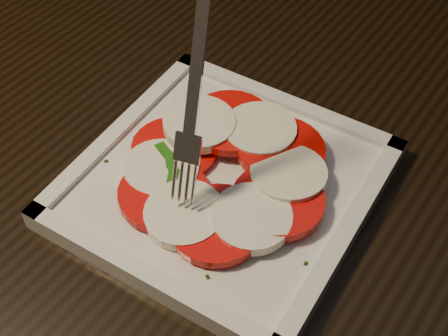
% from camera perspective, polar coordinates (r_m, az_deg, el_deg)
% --- Properties ---
extents(table, '(1.26, 0.90, 0.75)m').
position_cam_1_polar(table, '(0.71, -2.80, 0.57)').
color(table, black).
rests_on(table, ground).
extents(plate, '(0.25, 0.25, 0.01)m').
position_cam_1_polar(plate, '(0.55, 0.00, -1.56)').
color(plate, silver).
rests_on(plate, table).
extents(caprese_salad, '(0.20, 0.19, 0.03)m').
position_cam_1_polar(caprese_salad, '(0.53, -0.01, -0.28)').
color(caprese_salad, '#E90505').
rests_on(caprese_salad, plate).
extents(fork, '(0.05, 0.08, 0.18)m').
position_cam_1_polar(fork, '(0.46, -2.28, 8.06)').
color(fork, white).
rests_on(fork, caprese_salad).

